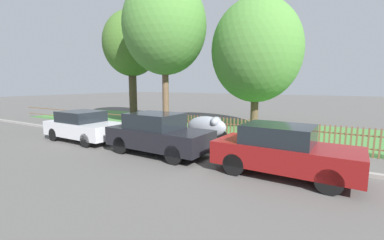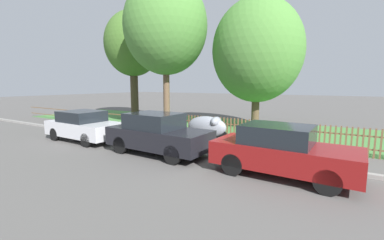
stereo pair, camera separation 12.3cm
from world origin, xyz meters
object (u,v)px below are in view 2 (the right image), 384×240
Objects in this scene: parked_car_navy_estate at (282,151)px; tree_mid_park at (257,51)px; covered_motorcycle at (208,127)px; tree_behind_motorcycle at (166,27)px; parked_car_black_saloon at (158,134)px; tree_nearest_kerb at (133,44)px; parked_car_silver_hatchback at (84,126)px.

tree_mid_park is at bearing 115.15° from parked_car_navy_estate.
tree_mid_park is at bearing 74.83° from covered_motorcycle.
parked_car_navy_estate is 10.72m from tree_behind_motorcycle.
parked_car_black_saloon is at bearing -108.40° from covered_motorcycle.
covered_motorcycle is at bearing 78.39° from parked_car_black_saloon.
covered_motorcycle is 0.25× the size of tree_nearest_kerb.
tree_behind_motorcycle is 5.49m from tree_mid_park.
tree_mid_park is at bearing -0.75° from tree_nearest_kerb.
parked_car_silver_hatchback is 1.92× the size of covered_motorcycle.
tree_mid_park is at bearing 51.66° from parked_car_silver_hatchback.
parked_car_navy_estate is at bearing -29.89° from tree_nearest_kerb.
tree_nearest_kerb is at bearing 179.25° from tree_mid_park.
parked_car_silver_hatchback is at bearing -178.64° from parked_car_black_saloon.
parked_car_black_saloon is at bearing -56.24° from tree_behind_motorcycle.
parked_car_navy_estate is 0.49× the size of tree_nearest_kerb.
tree_mid_park is (5.90, 7.19, 3.82)m from parked_car_silver_hatchback.
parked_car_black_saloon reaches higher than parked_car_silver_hatchback.
tree_behind_motorcycle is at bearing -25.59° from tree_nearest_kerb.
covered_motorcycle is at bearing 146.12° from parked_car_navy_estate.
tree_mid_park is at bearing 80.36° from parked_car_black_saloon.
tree_nearest_kerb is 5.45m from tree_behind_motorcycle.
tree_behind_motorcycle reaches higher than parked_car_navy_estate.
tree_behind_motorcycle is (-7.90, 5.01, 5.23)m from parked_car_navy_estate.
parked_car_black_saloon is 2.88m from covered_motorcycle.
parked_car_navy_estate is at bearing -40.84° from covered_motorcycle.
tree_nearest_kerb is (-8.25, 7.35, 4.87)m from parked_car_black_saloon.
tree_behind_motorcycle is (-3.34, 5.00, 5.20)m from parked_car_black_saloon.
tree_mid_park is (4.80, 2.22, -1.45)m from tree_behind_motorcycle.
tree_behind_motorcycle is at bearing 78.56° from parked_car_silver_hatchback.
tree_behind_motorcycle is at bearing 125.55° from parked_car_black_saloon.
tree_mid_park reaches higher than parked_car_black_saloon.
parked_car_navy_estate is (9.00, -0.05, 0.04)m from parked_car_silver_hatchback.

